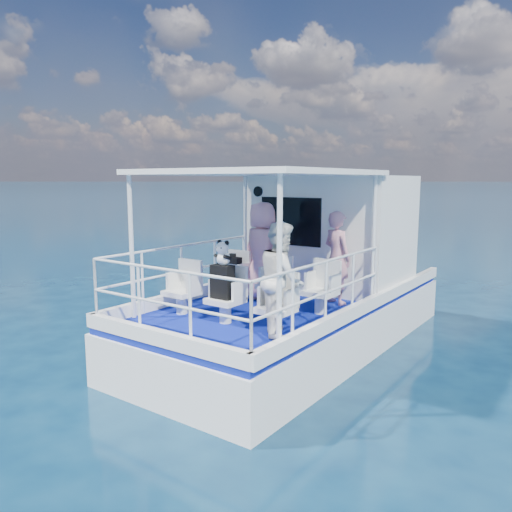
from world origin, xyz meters
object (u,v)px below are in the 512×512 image
Objects in this scene: passenger_port_fwd at (262,251)px; passenger_stbd_aft at (281,278)px; backpack_center at (222,282)px; panda at (223,253)px.

passenger_stbd_aft is at bearing 143.56° from passenger_port_fwd.
passenger_stbd_aft is 3.12× the size of backpack_center.
backpack_center is at bearing 114.72° from passenger_port_fwd.
passenger_port_fwd is 1.62m from panda.
passenger_stbd_aft is (1.36, -1.48, -0.09)m from passenger_port_fwd.
passenger_port_fwd is at bearing 104.33° from panda.
passenger_stbd_aft reaches higher than backpack_center.
passenger_port_fwd is 1.11× the size of passenger_stbd_aft.
panda is (0.40, -1.56, 0.19)m from passenger_port_fwd.
panda is at bearing 55.46° from passenger_stbd_aft.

